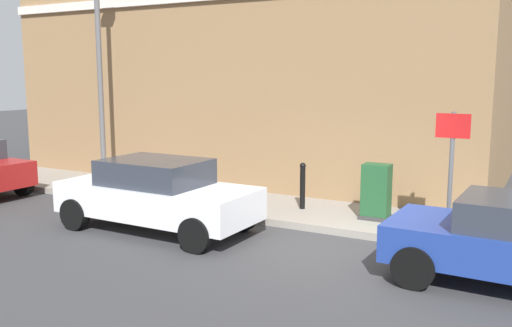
% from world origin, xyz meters
% --- Properties ---
extents(ground, '(80.00, 80.00, 0.00)m').
position_xyz_m(ground, '(0.00, 0.00, 0.00)').
color(ground, '#38383A').
extents(sidewalk, '(2.29, 30.00, 0.15)m').
position_xyz_m(sidewalk, '(2.06, 6.00, 0.07)').
color(sidewalk, gray).
rests_on(sidewalk, ground).
extents(corner_building, '(7.35, 13.94, 7.60)m').
position_xyz_m(corner_building, '(6.83, 4.97, 3.80)').
color(corner_building, olive).
rests_on(corner_building, ground).
extents(car_white, '(1.83, 4.12, 1.45)m').
position_xyz_m(car_white, '(-0.45, 3.74, 0.75)').
color(car_white, silver).
rests_on(car_white, ground).
extents(utility_cabinet, '(0.46, 0.61, 1.15)m').
position_xyz_m(utility_cabinet, '(1.98, -0.01, 0.68)').
color(utility_cabinet, '#1E4C28').
rests_on(utility_cabinet, sidewalk).
extents(bollard_near_cabinet, '(0.14, 0.14, 1.04)m').
position_xyz_m(bollard_near_cabinet, '(2.08, 1.69, 0.70)').
color(bollard_near_cabinet, black).
rests_on(bollard_near_cabinet, sidewalk).
extents(bollard_far_kerb, '(0.14, 0.14, 1.04)m').
position_xyz_m(bollard_far_kerb, '(1.16, 3.54, 0.70)').
color(bollard_far_kerb, black).
rests_on(bollard_far_kerb, sidewalk).
extents(street_sign, '(0.08, 0.60, 2.30)m').
position_xyz_m(street_sign, '(1.36, -1.55, 1.66)').
color(street_sign, '#59595B').
rests_on(street_sign, sidewalk).
extents(lamppost, '(0.20, 0.44, 5.72)m').
position_xyz_m(lamppost, '(2.17, 7.68, 3.30)').
color(lamppost, '#59595B').
rests_on(lamppost, sidewalk).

